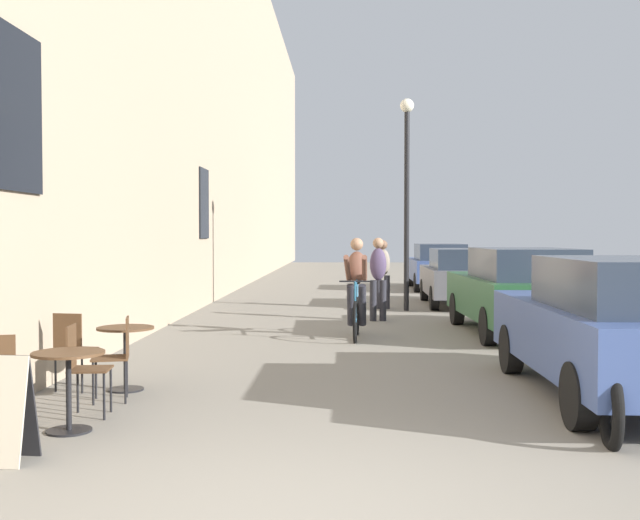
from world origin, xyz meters
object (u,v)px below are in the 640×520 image
cafe_chair_near_toward_wall (82,363)px  cyclist_on_bicycle (356,290)px  street_lamp (407,177)px  cafe_table_near (69,374)px  cafe_chair_mid_toward_wall (72,346)px  parked_car_nearest (619,326)px  pedestrian_near (378,274)px  parked_car_fourth (438,266)px  pedestrian_mid (383,270)px  cafe_chair_mid_toward_street (117,352)px  parked_motorcycle (595,382)px  parked_car_third (460,276)px  cafe_table_mid (126,345)px  parked_car_second (519,290)px

cafe_chair_near_toward_wall → cyclist_on_bicycle: 6.42m
cyclist_on_bicycle → street_lamp: 5.33m
cafe_table_near → cafe_chair_mid_toward_wall: cafe_chair_mid_toward_wall is taller
street_lamp → parked_car_nearest: 9.91m
pedestrian_near → parked_car_fourth: bearing=75.6°
cafe_chair_near_toward_wall → pedestrian_mid: 11.39m
cafe_chair_mid_toward_street → cyclist_on_bicycle: cyclist_on_bicycle is taller
cafe_table_near → parked_motorcycle: bearing=4.7°
cafe_table_near → parked_car_third: size_ratio=0.18×
parked_car_fourth → parked_motorcycle: size_ratio=1.94×
cafe_chair_mid_toward_wall → parked_car_fourth: bearing=69.4°
pedestrian_mid → parked_car_third: (1.96, 0.86, -0.18)m
parked_car_third → cafe_chair_mid_toward_wall: bearing=-119.4°
parked_motorcycle → cafe_table_near: bearing=-175.3°
cafe_table_mid → parked_car_nearest: parked_car_nearest is taller
pedestrian_mid → parked_motorcycle: bearing=-82.7°
cafe_chair_near_toward_wall → parked_car_second: 8.37m
street_lamp → cafe_chair_mid_toward_street: bearing=-111.5°
parked_car_fourth → pedestrian_mid: bearing=-107.9°
cyclist_on_bicycle → parked_car_third: 6.47m
cafe_chair_near_toward_wall → parked_car_fourth: bearing=72.3°
cyclist_on_bicycle → pedestrian_near: size_ratio=1.03×
cafe_table_mid → cafe_chair_mid_toward_wall: bearing=-172.7°
parked_car_third → cafe_table_near: bearing=-113.5°
parked_car_second → parked_motorcycle: bearing=-96.6°
pedestrian_mid → street_lamp: street_lamp is taller
cafe_chair_mid_toward_wall → parked_motorcycle: bearing=-14.1°
cafe_table_mid → cyclist_on_bicycle: size_ratio=0.41×
cafe_table_near → parked_car_nearest: size_ratio=0.17×
cafe_chair_mid_toward_street → cyclist_on_bicycle: (2.61, 5.10, 0.29)m
cafe_chair_mid_toward_street → parked_motorcycle: cafe_chair_mid_toward_street is taller
parked_car_second → pedestrian_near: bearing=138.7°
pedestrian_mid → parked_car_second: 5.11m
cafe_table_near → parked_car_nearest: (5.39, 1.50, 0.27)m
cafe_table_mid → pedestrian_mid: bearing=70.6°
cafe_chair_mid_toward_wall → parked_car_nearest: bearing=-2.4°
cafe_chair_mid_toward_wall → cyclist_on_bicycle: size_ratio=0.51×
pedestrian_mid → parked_car_fourth: 6.84m
cafe_chair_mid_toward_street → pedestrian_mid: bearing=71.9°
cyclist_on_bicycle → parked_car_third: cyclist_on_bicycle is taller
pedestrian_mid → cafe_chair_mid_toward_street: bearing=-108.1°
cyclist_on_bicycle → street_lamp: (1.23, 4.65, 2.30)m
parked_car_third → street_lamp: bearing=-138.8°
pedestrian_near → street_lamp: street_lamp is taller
cyclist_on_bicycle → street_lamp: street_lamp is taller
cafe_chair_near_toward_wall → cafe_table_mid: size_ratio=1.24×
cafe_chair_mid_toward_street → parked_car_nearest: (5.34, 0.23, 0.27)m
cafe_chair_near_toward_wall → parked_car_third: parked_car_third is taller
cyclist_on_bicycle → parked_car_nearest: bearing=-60.8°
cafe_table_mid → cafe_chair_mid_toward_street: size_ratio=0.81×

